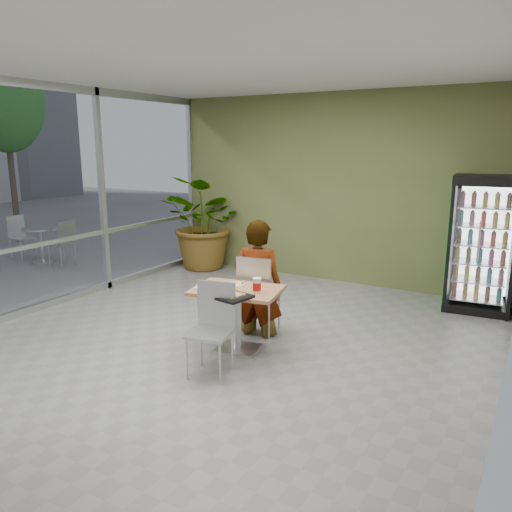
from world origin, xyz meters
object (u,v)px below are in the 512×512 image
object	(u,v)px
chair_near	(213,320)
potted_plant	(207,223)
cafeteria_tray	(228,296)
dining_table	(237,307)
soda_cup	(257,286)
seated_woman	(258,289)
beverage_fridge	(481,244)
chair_far	(257,289)

from	to	relation	value
chair_near	potted_plant	bearing A→B (deg)	113.47
chair_near	cafeteria_tray	xyz separation A→B (m)	(0.02, 0.25, 0.21)
dining_table	soda_cup	xyz separation A→B (m)	(0.28, -0.04, 0.30)
seated_woman	soda_cup	size ratio (longest dim) A/B	10.37
beverage_fridge	seated_woman	bearing A→B (deg)	-138.58
chair_far	cafeteria_tray	world-z (taller)	chair_far
dining_table	potted_plant	world-z (taller)	potted_plant
dining_table	beverage_fridge	bearing A→B (deg)	53.61
dining_table	cafeteria_tray	world-z (taller)	cafeteria_tray
chair_near	seated_woman	size ratio (longest dim) A/B	0.54
beverage_fridge	potted_plant	world-z (taller)	beverage_fridge
chair_far	chair_near	bearing A→B (deg)	87.56
dining_table	cafeteria_tray	bearing A→B (deg)	-75.05
chair_far	chair_near	world-z (taller)	chair_far
chair_far	beverage_fridge	world-z (taller)	beverage_fridge
seated_woman	beverage_fridge	distance (m)	3.31
seated_woman	potted_plant	world-z (taller)	potted_plant
seated_woman	cafeteria_tray	distance (m)	0.95
cafeteria_tray	beverage_fridge	xyz separation A→B (m)	(2.11, 3.30, 0.20)
dining_table	cafeteria_tray	size ratio (longest dim) A/B	2.28
chair_far	soda_cup	bearing A→B (deg)	111.65
chair_near	potted_plant	world-z (taller)	potted_plant
seated_woman	beverage_fridge	xyz separation A→B (m)	(2.27, 2.38, 0.39)
cafeteria_tray	chair_far	bearing A→B (deg)	99.34
dining_table	seated_woman	world-z (taller)	seated_woman
soda_cup	potted_plant	bearing A→B (deg)	133.19
chair_far	cafeteria_tray	size ratio (longest dim) A/B	2.12
chair_far	beverage_fridge	xyz separation A→B (m)	(2.25, 2.43, 0.37)
seated_woman	cafeteria_tray	world-z (taller)	seated_woman
chair_far	chair_near	size ratio (longest dim) A/B	1.07
cafeteria_tray	seated_woman	bearing A→B (deg)	99.74
soda_cup	beverage_fridge	bearing A→B (deg)	57.59
chair_far	potted_plant	size ratio (longest dim) A/B	0.57
soda_cup	beverage_fridge	xyz separation A→B (m)	(1.91, 3.02, 0.13)
chair_far	beverage_fridge	bearing A→B (deg)	-141.30
beverage_fridge	dining_table	bearing A→B (deg)	-131.29
seated_woman	beverage_fridge	size ratio (longest dim) A/B	0.91
seated_woman	cafeteria_tray	bearing A→B (deg)	91.25
dining_table	chair_near	bearing A→B (deg)	-83.91
chair_near	cafeteria_tray	world-z (taller)	chair_near
cafeteria_tray	beverage_fridge	size ratio (longest dim) A/B	0.25
soda_cup	potted_plant	world-z (taller)	potted_plant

